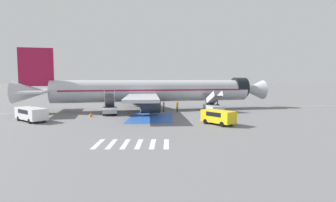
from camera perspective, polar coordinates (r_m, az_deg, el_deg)
The scene contains 20 objects.
ground_plane at distance 47.94m, azimuth -3.92°, elevation -2.02°, with size 600.00×600.00×0.00m, color slate.
apron_leadline_yellow at distance 48.64m, azimuth -2.83°, elevation -1.91°, with size 0.20×79.79×0.01m, color gold.
apron_stand_patch_blue at distance 38.45m, azimuth -3.64°, elevation -3.70°, with size 6.33×10.54×0.01m, color #2856A8.
apron_walkway_bar_0 at distance 24.05m, azimuth -14.83°, elevation -9.01°, with size 0.44×3.60×0.01m, color silver.
apron_walkway_bar_1 at distance 23.77m, azimuth -12.00°, elevation -9.12°, with size 0.44×3.60×0.01m, color silver.
apron_walkway_bar_2 at distance 23.55m, azimuth -9.11°, elevation -9.20°, with size 0.44×3.60×0.01m, color silver.
apron_walkway_bar_3 at distance 23.39m, azimuth -6.16°, elevation -9.27°, with size 0.44×3.60×0.01m, color silver.
apron_walkway_bar_4 at distance 23.29m, azimuth -3.19°, elevation -9.31°, with size 0.44×3.60×0.01m, color silver.
apron_walkway_bar_5 at distance 23.25m, azimuth -0.20°, elevation -9.32°, with size 0.44×3.60×0.01m, color silver.
airliner at distance 48.26m, azimuth -3.58°, elevation 2.17°, with size 45.73×31.96×10.87m.
boarding_stairs_forward at distance 46.89m, azimuth 10.04°, elevation -1.06°, with size 3.18×5.52×3.73m.
boarding_stairs_aft at distance 43.40m, azimuth -12.40°, elevation -1.52°, with size 3.18×5.52×4.01m.
fuel_tanker at distance 72.74m, azimuth -7.92°, elevation 1.58°, with size 3.43×9.06×3.31m.
service_van_0 at distance 33.24m, azimuth 11.04°, elevation -3.23°, with size 4.16×4.47×1.79m.
service_van_1 at distance 39.73m, azimuth -27.47°, elevation -2.34°, with size 5.62×5.17×1.83m.
ground_crew_0 at distance 45.62m, azimuth 2.19°, elevation -1.01°, with size 0.45×0.26×1.83m.
ground_crew_1 at distance 45.22m, azimuth -0.75°, elevation -1.07°, with size 0.28×0.45×1.82m.
traffic_cone_0 at distance 46.33m, azimuth 14.86°, elevation -2.02°, with size 0.56×0.56×0.62m.
traffic_cone_1 at distance 41.07m, azimuth -16.34°, elevation -2.87°, with size 0.61×0.61×0.68m.
traffic_cone_2 at distance 47.33m, azimuth -18.21°, elevation -2.04°, with size 0.43×0.43×0.48m.
Camera 1 is at (3.41, -47.48, 5.67)m, focal length 28.00 mm.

